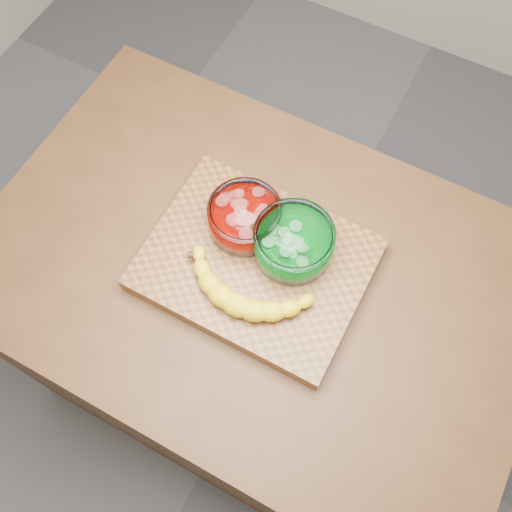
% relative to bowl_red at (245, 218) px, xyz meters
% --- Properties ---
extents(ground, '(3.50, 3.50, 0.00)m').
position_rel_bowl_red_xyz_m(ground, '(0.06, -0.06, -0.97)').
color(ground, '#5A5A5E').
rests_on(ground, ground).
extents(counter, '(1.20, 0.80, 0.90)m').
position_rel_bowl_red_xyz_m(counter, '(0.06, -0.06, -0.52)').
color(counter, '#4E2F17').
rests_on(counter, ground).
extents(cutting_board, '(0.45, 0.35, 0.04)m').
position_rel_bowl_red_xyz_m(cutting_board, '(0.06, -0.06, -0.05)').
color(cutting_board, brown).
rests_on(cutting_board, counter).
extents(bowl_red, '(0.15, 0.15, 0.07)m').
position_rel_bowl_red_xyz_m(bowl_red, '(0.00, 0.00, 0.00)').
color(bowl_red, white).
rests_on(bowl_red, cutting_board).
extents(bowl_green, '(0.16, 0.16, 0.08)m').
position_rel_bowl_red_xyz_m(bowl_green, '(0.11, -0.01, 0.00)').
color(bowl_green, white).
rests_on(bowl_green, cutting_board).
extents(banana, '(0.30, 0.14, 0.04)m').
position_rel_bowl_red_xyz_m(banana, '(0.07, -0.14, -0.01)').
color(banana, yellow).
rests_on(banana, cutting_board).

